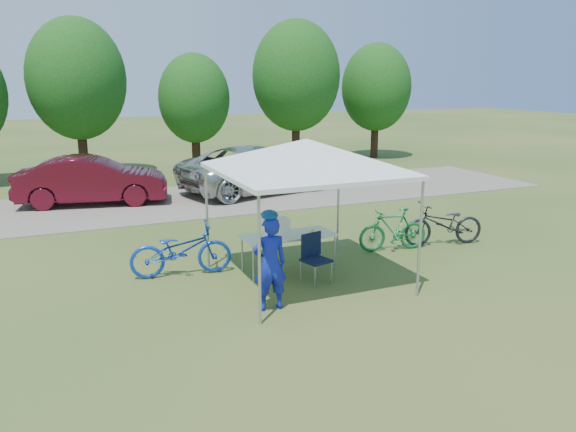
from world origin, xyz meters
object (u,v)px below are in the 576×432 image
at_px(folding_table, 289,237).
at_px(bike_blue, 181,250).
at_px(sedan, 92,180).
at_px(minivan, 260,168).
at_px(folding_chair, 314,253).
at_px(bike_dark, 444,224).
at_px(cooler, 276,227).
at_px(bike_green, 393,230).
at_px(cyclist, 270,264).

bearing_deg(folding_table, bike_blue, 163.98).
relative_size(folding_table, sedan, 0.41).
bearing_deg(sedan, minivan, -80.20).
height_order(folding_chair, bike_dark, bike_dark).
distance_m(bike_blue, sedan, 7.54).
height_order(cooler, sedan, sedan).
xyz_separation_m(folding_chair, minivan, (2.17, 8.65, 0.26)).
distance_m(folding_chair, cooler, 0.95).
distance_m(folding_table, sedan, 8.62).
height_order(bike_green, minivan, minivan).
bearing_deg(sedan, folding_chair, -148.35).
bearing_deg(bike_green, folding_table, -73.33).
bearing_deg(sedan, bike_dark, -126.61).
height_order(bike_blue, minivan, minivan).
bearing_deg(minivan, cooler, 147.80).
bearing_deg(folding_table, folding_chair, -73.64).
bearing_deg(cooler, bike_blue, 161.75).
xyz_separation_m(folding_table, folding_chair, (0.21, -0.72, -0.17)).
distance_m(folding_chair, bike_dark, 3.94).
bearing_deg(bike_dark, folding_chair, -64.37).
height_order(folding_table, cyclist, cyclist).
distance_m(folding_chair, bike_green, 2.72).
distance_m(cooler, cyclist, 1.85).
distance_m(folding_table, cyclist, 1.98).
xyz_separation_m(folding_chair, cyclist, (-1.27, -0.94, 0.26)).
xyz_separation_m(folding_table, bike_dark, (4.04, 0.22, -0.21)).
distance_m(bike_blue, bike_dark, 6.10).
xyz_separation_m(folding_chair, bike_green, (2.50, 1.06, -0.06)).
xyz_separation_m(folding_chair, sedan, (-3.27, 8.78, 0.21)).
distance_m(cooler, bike_green, 3.03).
relative_size(bike_blue, bike_dark, 1.03).
bearing_deg(bike_blue, folding_table, -99.15).
bearing_deg(cyclist, bike_dark, -157.58).
relative_size(bike_blue, minivan, 0.35).
xyz_separation_m(bike_blue, sedan, (-1.02, 7.47, 0.24)).
bearing_deg(bike_blue, bike_green, -86.06).
height_order(bike_green, bike_dark, bike_dark).
height_order(bike_blue, bike_green, bike_blue).
bearing_deg(sedan, cooler, -149.65).
xyz_separation_m(cyclist, sedan, (-2.00, 9.72, -0.05)).
xyz_separation_m(folding_table, cooler, (-0.26, 0.00, 0.22)).
distance_m(bike_green, minivan, 7.59).
height_order(cooler, bike_blue, cooler).
height_order(cooler, minivan, minivan).
height_order(cyclist, minivan, cyclist).
distance_m(cyclist, bike_dark, 5.45).
relative_size(cooler, cyclist, 0.31).
bearing_deg(cooler, bike_green, 6.58).
bearing_deg(folding_chair, cooler, 108.64).
height_order(cyclist, bike_green, cyclist).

